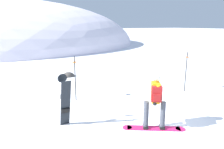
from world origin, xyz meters
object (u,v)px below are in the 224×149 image
(snowboarder_main, at_px, (155,100))
(piste_marker_near, at_px, (75,75))
(piste_marker_far, at_px, (186,69))
(spare_snowboard, at_px, (65,101))
(rock_dark, at_px, (68,76))

(snowboarder_main, height_order, piste_marker_near, piste_marker_near)
(snowboarder_main, height_order, piste_marker_far, piste_marker_far)
(spare_snowboard, distance_m, piste_marker_near, 2.33)
(snowboarder_main, bearing_deg, piste_marker_near, 108.51)
(spare_snowboard, xyz_separation_m, piste_marker_far, (5.85, 0.78, 0.24))
(snowboarder_main, xyz_separation_m, rock_dark, (-0.24, 7.53, -0.92))
(snowboarder_main, bearing_deg, rock_dark, 91.82)
(snowboarder_main, height_order, rock_dark, snowboarder_main)
(piste_marker_far, bearing_deg, rock_dark, 126.09)
(snowboarder_main, distance_m, rock_dark, 7.59)
(spare_snowboard, xyz_separation_m, rock_dark, (1.97, 6.11, -0.82))
(piste_marker_near, height_order, rock_dark, piste_marker_near)
(piste_marker_near, bearing_deg, piste_marker_far, -15.06)
(snowboarder_main, bearing_deg, spare_snowboard, 147.22)
(snowboarder_main, xyz_separation_m, spare_snowboard, (-2.20, 1.42, -0.10))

